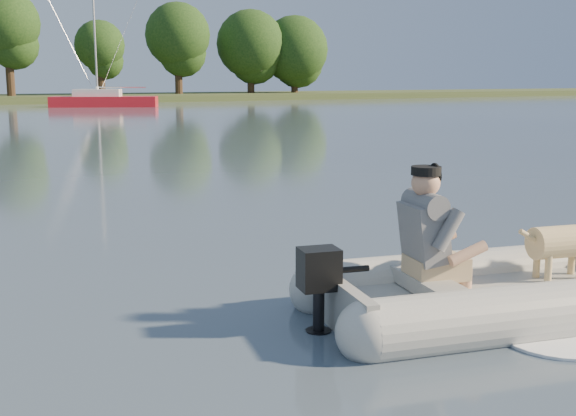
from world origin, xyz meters
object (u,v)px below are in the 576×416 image
man (426,228)px  dog (561,247)px  dinghy (502,245)px  sailboat (103,101)px

man → dog: size_ratio=1.16×
dinghy → sailboat: 49.51m
dinghy → dog: bearing=4.6°
dinghy → dog: (0.70, -0.07, -0.08)m
dog → dinghy: bearing=-175.4°
dog → sailboat: bearing=92.0°
man → sailboat: sailboat is taller
dog → sailboat: (7.02, 48.97, -0.10)m
sailboat → dog: bearing=-75.7°
man → dog: 1.48m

